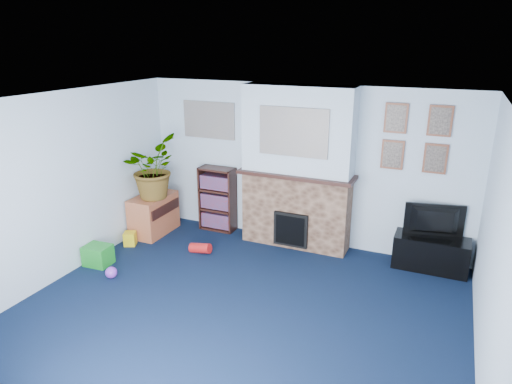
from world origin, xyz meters
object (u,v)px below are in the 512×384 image
at_px(tv_stand, 431,254).
at_px(bookshelf, 218,200).
at_px(sideboard, 154,212).
at_px(television, 435,222).

xyz_separation_m(tv_stand, bookshelf, (-3.31, 0.08, 0.28)).
height_order(bookshelf, sideboard, bookshelf).
xyz_separation_m(tv_stand, sideboard, (-4.19, -0.48, 0.12)).
bearing_deg(sideboard, tv_stand, 6.49).
bearing_deg(television, bookshelf, -12.56).
bearing_deg(television, sideboard, -4.82).
height_order(tv_stand, bookshelf, bookshelf).
distance_m(bookshelf, sideboard, 1.05).
bearing_deg(tv_stand, bookshelf, 178.68).
xyz_separation_m(bookshelf, sideboard, (-0.88, -0.55, -0.15)).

